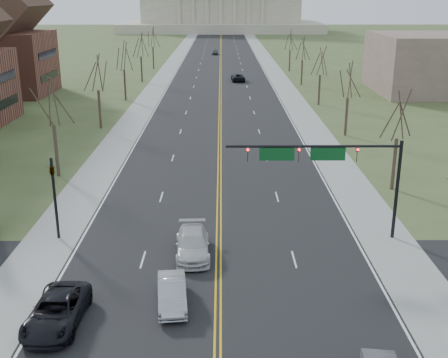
{
  "coord_description": "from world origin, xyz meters",
  "views": [
    {
      "loc": [
        0.21,
        -23.46,
        16.74
      ],
      "look_at": [
        0.4,
        17.88,
        3.0
      ],
      "focal_mm": 45.0,
      "sensor_mm": 36.0,
      "label": 1
    }
  ],
  "objects_px": {
    "signal_left": "(54,189)",
    "car_sb_inner_lead": "(172,293)",
    "car_far_nb": "(238,77)",
    "car_sb_outer_lead": "(57,311)",
    "signal_mast": "(327,161)",
    "car_far_sb": "(215,52)",
    "car_sb_inner_second": "(193,244)"
  },
  "relations": [
    {
      "from": "car_sb_inner_lead",
      "to": "car_far_sb",
      "type": "distance_m",
      "value": 135.4
    },
    {
      "from": "signal_left",
      "to": "car_sb_outer_lead",
      "type": "height_order",
      "value": "signal_left"
    },
    {
      "from": "car_sb_inner_lead",
      "to": "car_sb_inner_second",
      "type": "distance_m",
      "value": 6.38
    },
    {
      "from": "car_sb_inner_lead",
      "to": "car_far_sb",
      "type": "bearing_deg",
      "value": 83.26
    },
    {
      "from": "car_sb_outer_lead",
      "to": "car_far_sb",
      "type": "distance_m",
      "value": 137.52
    },
    {
      "from": "signal_mast",
      "to": "car_far_nb",
      "type": "relative_size",
      "value": 2.25
    },
    {
      "from": "signal_mast",
      "to": "car_sb_inner_second",
      "type": "height_order",
      "value": "signal_mast"
    },
    {
      "from": "signal_mast",
      "to": "car_far_nb",
      "type": "xyz_separation_m",
      "value": [
        -3.97,
        75.51,
        -5.0
      ]
    },
    {
      "from": "car_sb_outer_lead",
      "to": "signal_left",
      "type": "bearing_deg",
      "value": 106.42
    },
    {
      "from": "signal_left",
      "to": "car_sb_inner_second",
      "type": "bearing_deg",
      "value": -15.99
    },
    {
      "from": "car_sb_inner_lead",
      "to": "car_far_sb",
      "type": "xyz_separation_m",
      "value": [
        0.95,
        135.4,
        -0.04
      ]
    },
    {
      "from": "signal_mast",
      "to": "signal_left",
      "type": "distance_m",
      "value": 19.06
    },
    {
      "from": "car_sb_inner_lead",
      "to": "car_sb_outer_lead",
      "type": "relative_size",
      "value": 0.79
    },
    {
      "from": "signal_left",
      "to": "car_far_sb",
      "type": "distance_m",
      "value": 126.7
    },
    {
      "from": "car_far_nb",
      "to": "car_sb_inner_lead",
      "type": "bearing_deg",
      "value": 82.13
    },
    {
      "from": "car_sb_outer_lead",
      "to": "car_far_nb",
      "type": "height_order",
      "value": "car_sb_outer_lead"
    },
    {
      "from": "car_far_nb",
      "to": "signal_left",
      "type": "bearing_deg",
      "value": 75.0
    },
    {
      "from": "signal_mast",
      "to": "car_far_nb",
      "type": "distance_m",
      "value": 75.78
    },
    {
      "from": "car_sb_outer_lead",
      "to": "car_sb_inner_second",
      "type": "relative_size",
      "value": 1.04
    },
    {
      "from": "car_sb_inner_lead",
      "to": "car_far_nb",
      "type": "relative_size",
      "value": 0.83
    },
    {
      "from": "signal_mast",
      "to": "car_far_sb",
      "type": "xyz_separation_m",
      "value": [
        -9.07,
        126.28,
        -5.06
      ]
    },
    {
      "from": "signal_mast",
      "to": "car_sb_inner_lead",
      "type": "xyz_separation_m",
      "value": [
        -10.03,
        -9.12,
        -5.01
      ]
    },
    {
      "from": "car_far_nb",
      "to": "car_far_sb",
      "type": "bearing_deg",
      "value": -88.03
    },
    {
      "from": "signal_left",
      "to": "car_far_sb",
      "type": "xyz_separation_m",
      "value": [
        9.87,
        126.28,
        -3.01
      ]
    },
    {
      "from": "signal_left",
      "to": "car_sb_inner_lead",
      "type": "height_order",
      "value": "signal_left"
    },
    {
      "from": "car_far_sb",
      "to": "car_far_nb",
      "type": "bearing_deg",
      "value": -83.01
    },
    {
      "from": "signal_mast",
      "to": "car_sb_inner_second",
      "type": "relative_size",
      "value": 2.23
    },
    {
      "from": "signal_left",
      "to": "car_sb_inner_lead",
      "type": "bearing_deg",
      "value": -45.64
    },
    {
      "from": "car_sb_outer_lead",
      "to": "car_far_nb",
      "type": "bearing_deg",
      "value": 83.37
    },
    {
      "from": "signal_left",
      "to": "car_far_nb",
      "type": "distance_m",
      "value": 77.04
    },
    {
      "from": "signal_left",
      "to": "car_far_sb",
      "type": "bearing_deg",
      "value": 85.53
    },
    {
      "from": "car_sb_inner_lead",
      "to": "car_sb_inner_second",
      "type": "relative_size",
      "value": 0.82
    }
  ]
}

